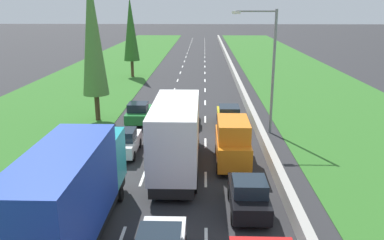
# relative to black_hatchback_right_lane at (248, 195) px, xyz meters

# --- Properties ---
(ground_plane) EXTENTS (300.00, 300.00, 0.00)m
(ground_plane) POSITION_rel_black_hatchback_right_lane_xyz_m (-3.70, 42.52, -0.84)
(ground_plane) COLOR #28282B
(ground_plane) RESTS_ON ground
(grass_verge_left) EXTENTS (14.00, 140.00, 0.04)m
(grass_verge_left) POSITION_rel_black_hatchback_right_lane_xyz_m (-16.35, 42.52, -0.82)
(grass_verge_left) COLOR #2D6623
(grass_verge_left) RESTS_ON ground
(grass_verge_right) EXTENTS (14.00, 140.00, 0.04)m
(grass_verge_right) POSITION_rel_black_hatchback_right_lane_xyz_m (10.65, 42.52, -0.82)
(grass_verge_right) COLOR #2D6623
(grass_verge_right) RESTS_ON ground
(median_barrier) EXTENTS (0.44, 120.00, 0.85)m
(median_barrier) POSITION_rel_black_hatchback_right_lane_xyz_m (2.00, 42.52, -0.41)
(median_barrier) COLOR #9E9B93
(median_barrier) RESTS_ON ground
(lane_markings) EXTENTS (3.64, 116.00, 0.01)m
(lane_markings) POSITION_rel_black_hatchback_right_lane_xyz_m (-3.70, 42.52, -0.83)
(lane_markings) COLOR white
(lane_markings) RESTS_ON ground
(black_hatchback_right_lane) EXTENTS (1.74, 3.90, 1.72)m
(black_hatchback_right_lane) POSITION_rel_black_hatchback_right_lane_xyz_m (0.00, 0.00, 0.00)
(black_hatchback_right_lane) COLOR black
(black_hatchback_right_lane) RESTS_ON ground
(orange_van_right_lane) EXTENTS (1.96, 4.90, 2.82)m
(orange_van_right_lane) POSITION_rel_black_hatchback_right_lane_xyz_m (-0.35, 5.81, 0.56)
(orange_van_right_lane) COLOR orange
(orange_van_right_lane) RESTS_ON ground
(blue_box_truck_left_lane) EXTENTS (2.46, 9.40, 4.18)m
(blue_box_truck_left_lane) POSITION_rel_black_hatchback_right_lane_xyz_m (-7.25, -2.63, 1.35)
(blue_box_truck_left_lane) COLOR black
(blue_box_truck_left_lane) RESTS_ON ground
(white_box_truck_centre_lane) EXTENTS (2.46, 9.40, 4.18)m
(white_box_truck_centre_lane) POSITION_rel_black_hatchback_right_lane_xyz_m (-3.62, 4.95, 1.35)
(white_box_truck_centre_lane) COLOR black
(white_box_truck_centre_lane) RESTS_ON ground
(yellow_sedan_right_lane) EXTENTS (1.82, 4.50, 1.64)m
(yellow_sedan_right_lane) POSITION_rel_black_hatchback_right_lane_xyz_m (-0.10, 13.72, -0.02)
(yellow_sedan_right_lane) COLOR yellow
(yellow_sedan_right_lane) RESTS_ON ground
(white_hatchback_left_lane) EXTENTS (1.74, 3.90, 1.72)m
(white_hatchback_left_lane) POSITION_rel_black_hatchback_right_lane_xyz_m (-7.17, 7.22, 0.00)
(white_hatchback_left_lane) COLOR white
(white_hatchback_left_lane) RESTS_ON ground
(green_hatchback_left_lane) EXTENTS (1.74, 3.90, 1.72)m
(green_hatchback_left_lane) POSITION_rel_black_hatchback_right_lane_xyz_m (-7.37, 14.34, 0.00)
(green_hatchback_left_lane) COLOR #237A33
(green_hatchback_left_lane) RESTS_ON ground
(grey_hatchback_centre_lane) EXTENTS (1.74, 3.90, 1.72)m
(grey_hatchback_centre_lane) POSITION_rel_black_hatchback_right_lane_xyz_m (-3.53, 14.43, 0.00)
(grey_hatchback_centre_lane) COLOR slate
(grey_hatchback_centre_lane) RESTS_ON ground
(poplar_tree_second) EXTENTS (2.11, 2.11, 12.26)m
(poplar_tree_second) POSITION_rel_black_hatchback_right_lane_xyz_m (-10.91, 15.05, 6.34)
(poplar_tree_second) COLOR #4C3823
(poplar_tree_second) RESTS_ON ground
(poplar_tree_third) EXTENTS (2.06, 2.06, 10.38)m
(poplar_tree_third) POSITION_rel_black_hatchback_right_lane_xyz_m (-11.66, 36.00, 5.40)
(poplar_tree_third) COLOR #4C3823
(poplar_tree_third) RESTS_ON ground
(street_light_mast) EXTENTS (3.20, 0.28, 9.00)m
(street_light_mast) POSITION_rel_black_hatchback_right_lane_xyz_m (2.57, 12.07, 4.40)
(street_light_mast) COLOR gray
(street_light_mast) RESTS_ON ground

